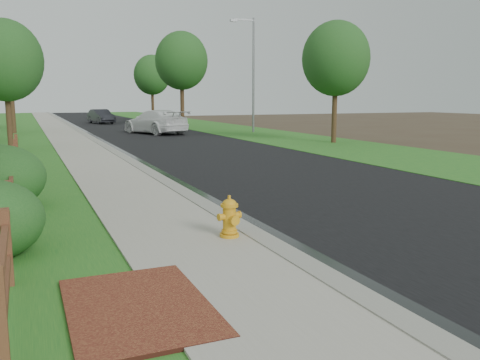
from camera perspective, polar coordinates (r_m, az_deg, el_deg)
name	(u,v)px	position (r m, az deg, el deg)	size (l,w,h in m)	color
ground	(268,264)	(7.85, 3.18, -9.40)	(120.00, 120.00, 0.00)	#3E2F22
road	(129,128)	(42.48, -12.36, 5.71)	(8.00, 90.00, 0.02)	black
curb	(75,129)	(41.89, -18.04, 5.50)	(0.40, 90.00, 0.12)	gray
wet_gutter	(80,129)	(41.93, -17.56, 5.47)	(0.50, 90.00, 0.00)	black
sidewalk	(57,129)	(41.80, -19.82, 5.38)	(2.20, 90.00, 0.10)	#9B9687
grass_strip	(31,130)	(41.74, -22.43, 5.20)	(1.60, 90.00, 0.06)	#1A5D1F
verge_far	(209,126)	(44.28, -3.52, 6.06)	(6.00, 90.00, 0.04)	#1A5D1F
brick_patch	(138,309)	(6.27, -11.40, -14.00)	(1.60, 2.40, 0.11)	maroon
ranch_fence	(13,178)	(13.20, -24.10, 0.22)	(0.12, 16.92, 1.10)	#4D2819
fire_hydrant	(230,218)	(8.85, -1.18, -4.27)	(0.48, 0.39, 0.73)	orange
white_suv	(155,122)	(35.48, -9.48, 6.46)	(2.27, 5.59, 1.62)	white
dark_car_mid	(154,118)	(45.00, -9.62, 6.93)	(1.72, 4.26, 1.45)	black
dark_car_far	(101,116)	(50.27, -15.34, 6.90)	(1.42, 4.08, 1.34)	black
streetlight	(252,68)	(36.41, 1.30, 12.41)	(1.83, 0.20, 7.92)	gray
tree_near_left	(5,61)	(26.21, -24.91, 12.07)	(3.42, 3.42, 6.06)	#372616
tree_near_right	(336,59)	(28.43, 10.72, 13.23)	(3.64, 3.64, 6.55)	#372616
tree_mid_left	(9,61)	(38.46, -24.49, 12.11)	(4.00, 4.00, 7.16)	#372616
tree_mid_right	(182,61)	(43.07, -6.59, 13.15)	(4.32, 4.32, 7.84)	#372616
tree_far_right	(152,75)	(53.15, -9.86, 11.54)	(3.65, 3.65, 6.73)	#372616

